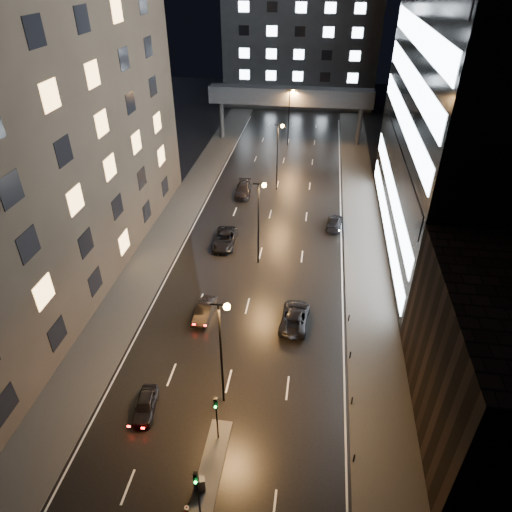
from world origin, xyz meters
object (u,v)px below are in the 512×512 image
at_px(car_toward_b, 334,222).
at_px(utility_cabinet, 199,484).
at_px(car_toward_a, 295,317).
at_px(car_away_c, 225,239).
at_px(car_away_b, 205,311).
at_px(car_away_d, 243,190).
at_px(car_away_a, 146,405).

relative_size(car_toward_b, utility_cabinet, 4.15).
height_order(car_toward_a, car_toward_b, car_toward_a).
distance_m(car_away_c, car_toward_b, 14.87).
bearing_deg(car_toward_b, car_away_b, 63.44).
xyz_separation_m(car_away_d, car_toward_a, (9.71, -27.45, -0.00)).
bearing_deg(car_away_a, car_away_d, 80.83).
distance_m(car_away_a, car_toward_b, 34.77).
relative_size(car_away_a, car_away_d, 0.72).
bearing_deg(car_toward_b, car_away_c, 31.31).
bearing_deg(car_away_d, car_away_a, -95.56).
relative_size(car_away_a, car_away_c, 0.68).
height_order(car_away_a, car_toward_b, car_toward_b).
xyz_separation_m(car_toward_a, car_toward_b, (3.79, 19.59, -0.08)).
relative_size(car_away_c, car_toward_b, 1.19).
bearing_deg(car_toward_a, car_away_c, -50.59).
distance_m(car_away_b, car_away_c, 13.55).
distance_m(car_away_a, utility_cabinet, 8.10).
height_order(car_away_a, utility_cabinet, car_away_a).
relative_size(car_away_c, utility_cabinet, 4.96).
distance_m(car_away_a, car_away_d, 39.42).
bearing_deg(car_toward_a, car_toward_b, -97.65).
bearing_deg(utility_cabinet, car_away_b, 84.96).
bearing_deg(utility_cabinet, car_toward_b, 59.11).
bearing_deg(car_toward_a, utility_cabinet, 77.26).
height_order(car_away_d, utility_cabinet, car_away_d).
relative_size(car_away_d, car_toward_a, 0.96).
bearing_deg(car_away_c, car_toward_a, -55.57).
relative_size(car_away_b, car_away_d, 0.80).
bearing_deg(car_toward_a, car_away_d, -67.21).
bearing_deg(car_toward_b, car_toward_a, 85.02).
bearing_deg(utility_cabinet, car_toward_a, 56.46).
height_order(car_away_d, car_toward_b, car_away_d).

